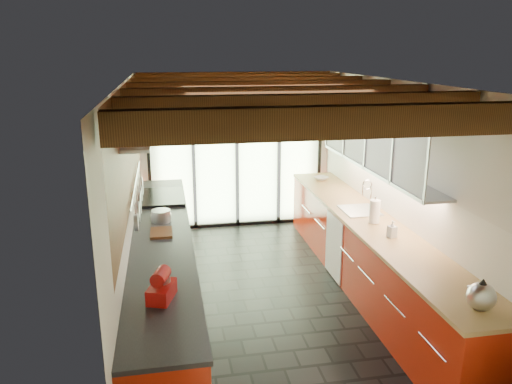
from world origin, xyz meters
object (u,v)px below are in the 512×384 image
(soap_bottle, at_px, (392,229))
(bowl, at_px, (321,178))
(paper_towel, at_px, (375,212))
(kettle, at_px, (481,295))
(stand_mixer, at_px, (161,287))

(soap_bottle, distance_m, bowl, 2.59)
(paper_towel, height_order, bowl, paper_towel)
(kettle, bearing_deg, soap_bottle, 90.00)
(kettle, distance_m, soap_bottle, 1.63)
(kettle, bearing_deg, stand_mixer, 165.79)
(paper_towel, relative_size, bowl, 1.55)
(soap_bottle, bearing_deg, bowl, 90.00)
(kettle, relative_size, paper_towel, 0.94)
(kettle, height_order, paper_towel, paper_towel)
(stand_mixer, height_order, bowl, stand_mixer)
(stand_mixer, distance_m, paper_towel, 2.94)
(kettle, xyz_separation_m, bowl, (0.00, 4.21, -0.09))
(stand_mixer, distance_m, bowl, 4.38)
(bowl, bearing_deg, soap_bottle, -90.00)
(soap_bottle, relative_size, bowl, 0.88)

